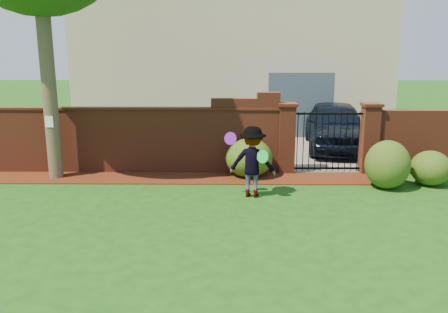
{
  "coord_description": "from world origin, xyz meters",
  "views": [
    {
      "loc": [
        0.89,
        -8.21,
        3.31
      ],
      "look_at": [
        0.77,
        1.4,
        1.05
      ],
      "focal_mm": 37.46,
      "sensor_mm": 36.0,
      "label": 1
    }
  ],
  "objects_px": {
    "car": "(336,127)",
    "frisbee_green": "(263,157)",
    "frisbee_purple": "(231,138)",
    "man": "(252,162)"
  },
  "relations": [
    {
      "from": "frisbee_purple",
      "to": "man",
      "type": "bearing_deg",
      "value": -11.41
    },
    {
      "from": "car",
      "to": "frisbee_green",
      "type": "distance_m",
      "value": 5.8
    },
    {
      "from": "frisbee_purple",
      "to": "frisbee_green",
      "type": "xyz_separation_m",
      "value": [
        0.7,
        -0.31,
        -0.34
      ]
    },
    {
      "from": "man",
      "to": "frisbee_purple",
      "type": "bearing_deg",
      "value": 0.22
    },
    {
      "from": "car",
      "to": "man",
      "type": "xyz_separation_m",
      "value": [
        -2.97,
        -4.89,
        0.02
      ]
    },
    {
      "from": "car",
      "to": "frisbee_green",
      "type": "bearing_deg",
      "value": -111.88
    },
    {
      "from": "man",
      "to": "frisbee_purple",
      "type": "relative_size",
      "value": 5.56
    },
    {
      "from": "man",
      "to": "car",
      "type": "bearing_deg",
      "value": -109.61
    },
    {
      "from": "man",
      "to": "frisbee_purple",
      "type": "height_order",
      "value": "man"
    },
    {
      "from": "man",
      "to": "frisbee_purple",
      "type": "xyz_separation_m",
      "value": [
        -0.48,
        0.1,
        0.52
      ]
    }
  ]
}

